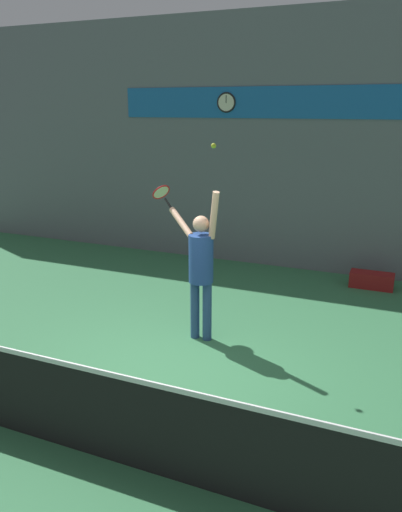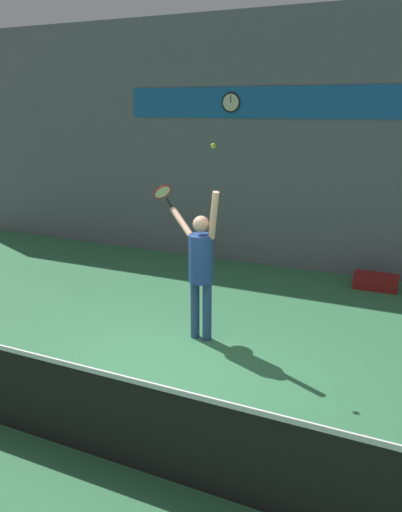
% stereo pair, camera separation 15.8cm
% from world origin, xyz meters
% --- Properties ---
extents(ground_plane, '(18.00, 18.00, 0.00)m').
position_xyz_m(ground_plane, '(0.00, 0.00, 0.00)').
color(ground_plane, '#387A4C').
extents(back_wall, '(18.00, 0.10, 5.00)m').
position_xyz_m(back_wall, '(0.00, 5.06, 2.50)').
color(back_wall, slate).
rests_on(back_wall, ground_plane).
extents(sponsor_banner, '(6.57, 0.02, 0.60)m').
position_xyz_m(sponsor_banner, '(0.00, 5.00, 3.30)').
color(sponsor_banner, '#195B9E').
extents(scoreboard_clock, '(0.40, 0.04, 0.40)m').
position_xyz_m(scoreboard_clock, '(-1.01, 4.98, 3.30)').
color(scoreboard_clock, beige).
extents(court_net, '(7.85, 0.07, 1.06)m').
position_xyz_m(court_net, '(0.00, -1.49, 0.50)').
color(court_net, '#333333').
rests_on(court_net, ground_plane).
extents(tennis_player, '(0.97, 0.60, 2.17)m').
position_xyz_m(tennis_player, '(0.01, 1.25, 1.12)').
color(tennis_player, '#2D4C7F').
rests_on(tennis_player, ground_plane).
extents(tennis_racket, '(0.42, 0.35, 0.35)m').
position_xyz_m(tennis_racket, '(-0.83, 1.75, 1.98)').
color(tennis_racket, black).
extents(tennis_ball, '(0.07, 0.07, 0.07)m').
position_xyz_m(tennis_ball, '(0.22, 1.16, 2.75)').
color(tennis_ball, '#CCDB2D').
extents(water_bottle, '(0.08, 0.08, 0.30)m').
position_xyz_m(water_bottle, '(-1.22, 4.36, 0.13)').
color(water_bottle, '#262628').
rests_on(water_bottle, ground_plane).
extents(equipment_bag, '(0.78, 0.33, 0.29)m').
position_xyz_m(equipment_bag, '(2.11, 4.41, 0.14)').
color(equipment_bag, maroon).
rests_on(equipment_bag, ground_plane).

